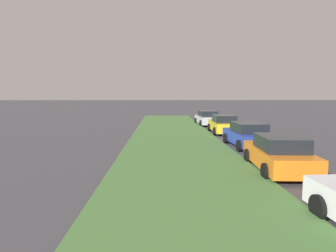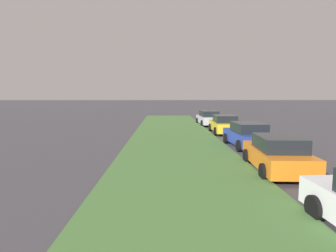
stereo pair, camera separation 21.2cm
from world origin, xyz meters
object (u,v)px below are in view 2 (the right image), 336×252
at_px(parked_car_orange, 277,154).
at_px(parked_car_yellow, 224,124).
at_px(parked_car_blue, 248,135).
at_px(parked_car_silver, 209,118).

height_order(parked_car_orange, parked_car_yellow, same).
distance_m(parked_car_blue, parked_car_yellow, 6.10).
bearing_deg(parked_car_blue, parked_car_silver, -1.07).
xyz_separation_m(parked_car_orange, parked_car_yellow, (11.49, -0.28, 0.00)).
height_order(parked_car_blue, parked_car_yellow, same).
relative_size(parked_car_orange, parked_car_silver, 1.00).
xyz_separation_m(parked_car_blue, parked_car_yellow, (6.10, 0.09, 0.00)).
bearing_deg(parked_car_orange, parked_car_silver, 3.36).
bearing_deg(parked_car_yellow, parked_car_orange, 179.51).
distance_m(parked_car_orange, parked_car_yellow, 11.50).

